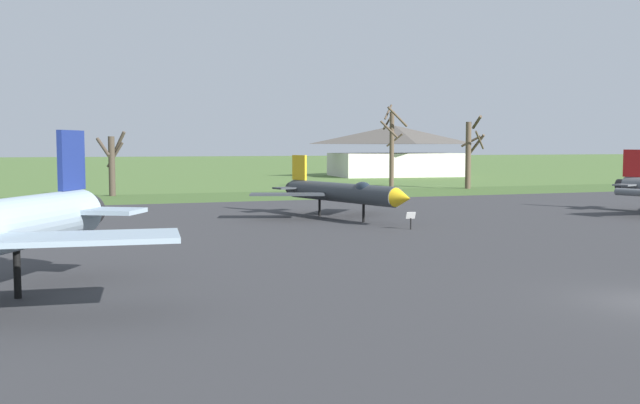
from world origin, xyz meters
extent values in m
cube|color=#333335|center=(0.00, 16.11, 0.03)|extent=(98.36, 53.70, 0.05)
cube|color=#405D2A|center=(0.00, 48.96, 0.03)|extent=(158.36, 12.00, 0.06)
cylinder|color=black|center=(-16.30, 11.13, 2.41)|extent=(1.48, 1.38, 1.18)
cube|color=#8EA3B2|center=(-16.42, 3.96, 2.29)|extent=(5.30, 2.90, 0.16)
cube|color=navy|center=(-16.73, 10.34, 4.33)|extent=(0.96, 1.50, 2.15)
cube|color=#8EA3B2|center=(-18.14, 10.87, 2.54)|extent=(2.77, 2.49, 0.16)
cube|color=#8EA3B2|center=(-15.55, 9.42, 2.54)|extent=(2.77, 2.49, 0.16)
cylinder|color=black|center=(-18.45, 7.26, 0.79)|extent=(0.22, 0.22, 1.57)
cylinder|color=black|center=(22.45, 26.00, 1.87)|extent=(1.09, 0.97, 0.91)
cylinder|color=#565B60|center=(18.21, 20.58, 1.78)|extent=(1.11, 2.14, 0.49)
cube|color=red|center=(22.69, 25.25, 3.54)|extent=(0.61, 1.48, 2.03)
cube|color=#565B60|center=(21.71, 24.85, 1.97)|extent=(1.90, 1.65, 0.12)
cylinder|color=#33383D|center=(-0.08, 26.51, 1.79)|extent=(4.18, 10.78, 1.25)
cone|color=yellow|center=(1.58, 20.68, 1.79)|extent=(1.45, 1.53, 1.15)
cylinder|color=black|center=(-1.64, 31.97, 1.79)|extent=(1.03, 0.90, 0.88)
ellipsoid|color=#19232D|center=(0.55, 24.31, 2.14)|extent=(0.97, 1.82, 0.91)
cube|color=#33383D|center=(-3.47, 27.35, 1.70)|extent=(5.11, 3.17, 0.12)
cube|color=#33383D|center=(2.35, 29.00, 1.70)|extent=(4.45, 4.81, 0.12)
cube|color=yellow|center=(-1.41, 31.18, 3.30)|extent=(0.59, 1.59, 1.76)
cube|color=#33383D|center=(-2.45, 30.87, 1.89)|extent=(1.92, 1.58, 0.12)
cube|color=#33383D|center=(-0.37, 31.46, 1.89)|extent=(1.92, 1.58, 0.12)
cylinder|color=black|center=(0.57, 24.21, 0.58)|extent=(0.17, 0.17, 1.17)
cylinder|color=black|center=(-0.74, 28.80, 0.58)|extent=(0.17, 0.17, 1.17)
cylinder|color=black|center=(1.62, 19.74, 0.35)|extent=(0.08, 0.08, 0.69)
cube|color=white|center=(1.62, 19.74, 0.86)|extent=(0.56, 0.30, 0.40)
cylinder|color=#42382D|center=(-12.92, 53.65, 2.86)|extent=(0.60, 0.60, 5.72)
cylinder|color=#42382D|center=(-12.56, 54.32, 3.96)|extent=(1.67, 1.07, 2.48)
cylinder|color=#42382D|center=(-13.69, 53.19, 4.70)|extent=(1.31, 1.89, 1.83)
cylinder|color=#42382D|center=(-12.30, 54.22, 4.84)|extent=(1.55, 1.66, 2.77)
cylinder|color=brown|center=(16.78, 54.52, 4.27)|extent=(0.50, 0.50, 8.53)
cylinder|color=brown|center=(16.71, 55.19, 7.61)|extent=(1.54, 0.36, 2.08)
cylinder|color=brown|center=(16.55, 55.02, 8.53)|extent=(1.24, 0.72, 1.70)
cylinder|color=brown|center=(16.12, 53.83, 6.60)|extent=(1.66, 1.60, 1.96)
cylinder|color=brown|center=(16.88, 53.35, 7.96)|extent=(2.52, 0.46, 2.21)
cylinder|color=brown|center=(17.41, 55.16, 5.45)|extent=(1.50, 1.49, 1.50)
cylinder|color=brown|center=(25.11, 52.36, 3.73)|extent=(0.62, 0.62, 7.46)
cylinder|color=brown|center=(26.23, 52.72, 4.81)|extent=(1.06, 2.54, 2.63)
cylinder|color=brown|center=(25.89, 53.10, 5.32)|extent=(1.74, 1.80, 1.33)
cylinder|color=brown|center=(25.92, 51.38, 5.46)|extent=(2.20, 1.86, 2.03)
cylinder|color=brown|center=(26.07, 52.23, 7.43)|extent=(0.60, 2.14, 1.48)
cube|color=beige|center=(32.07, 85.83, 1.82)|extent=(20.01, 13.60, 3.64)
pyramid|color=#4C4742|center=(32.07, 85.83, 6.54)|extent=(21.01, 14.28, 2.90)
camera|label=1|loc=(-16.86, -16.82, 4.87)|focal=40.01mm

